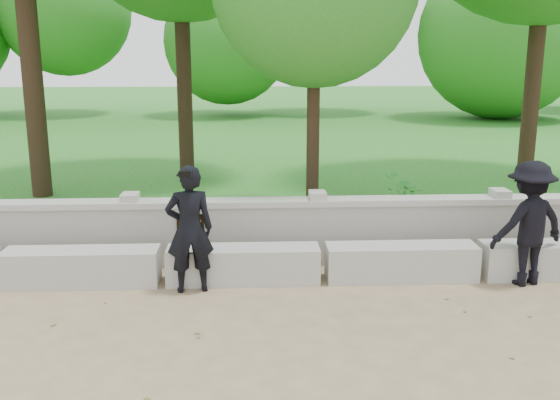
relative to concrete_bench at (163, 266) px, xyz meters
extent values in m
plane|color=#9E8961|center=(0.00, -1.90, -0.22)|extent=(80.00, 80.00, 0.00)
cube|color=#195B16|center=(0.00, 12.10, -0.10)|extent=(40.00, 22.00, 0.25)
cube|color=#B3B0A9|center=(-1.00, 0.00, 0.00)|extent=(1.90, 0.45, 0.45)
cube|color=#B3B0A9|center=(1.00, 0.00, 0.00)|extent=(1.90, 0.45, 0.45)
cube|color=#B3B0A9|center=(3.00, 0.00, 0.00)|extent=(1.90, 0.45, 0.45)
cube|color=#B3B0A9|center=(5.00, 0.00, 0.00)|extent=(1.90, 0.45, 0.45)
cube|color=#A8A69F|center=(0.00, 0.70, 0.18)|extent=(12.50, 0.25, 0.82)
cube|color=#B3B0A9|center=(0.00, 0.70, 0.64)|extent=(12.50, 0.35, 0.08)
cube|color=black|center=(0.30, 0.56, 0.40)|extent=(0.36, 0.02, 0.24)
imported|color=black|center=(0.37, -0.28, 0.55)|extent=(0.62, 0.46, 1.55)
cube|color=black|center=(0.37, -0.59, 1.27)|extent=(0.14, 0.04, 0.07)
imported|color=black|center=(4.50, -0.22, 0.55)|extent=(1.12, 0.83, 1.55)
cylinder|color=#382619|center=(-2.74, 3.99, 2.65)|extent=(0.36, 0.36, 5.26)
cylinder|color=#382619|center=(-0.26, 5.84, 2.33)|extent=(0.31, 0.31, 4.61)
cylinder|color=#382619|center=(2.08, 2.20, 1.51)|extent=(0.20, 0.20, 2.96)
cylinder|color=#382619|center=(6.75, 4.93, 2.42)|extent=(0.32, 0.32, 4.80)
imported|color=green|center=(1.84, 1.40, 0.28)|extent=(0.26, 0.31, 0.52)
imported|color=green|center=(3.54, 2.18, 0.37)|extent=(0.82, 0.80, 0.69)
camera|label=1|loc=(1.10, -7.43, 2.57)|focal=40.00mm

